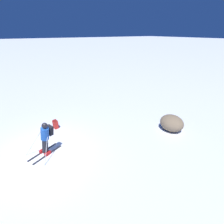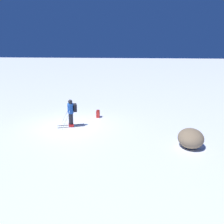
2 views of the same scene
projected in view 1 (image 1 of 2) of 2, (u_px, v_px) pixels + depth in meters
ground_plane at (45, 153)px, 7.98m from camera, size 300.00×300.00×0.00m
skier at (45, 137)px, 7.53m from camera, size 1.37×1.62×1.70m
spare_backpack at (56, 124)px, 9.96m from camera, size 0.33×0.27×0.50m
exposed_boulder_1 at (172, 123)px, 9.71m from camera, size 1.35×1.15×0.88m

